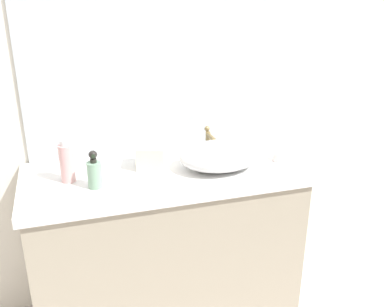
# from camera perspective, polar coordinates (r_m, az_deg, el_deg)

# --- Properties ---
(bathroom_wall_rear) EXTENTS (6.00, 0.06, 2.60)m
(bathroom_wall_rear) POSITION_cam_1_polar(r_m,az_deg,el_deg) (2.34, -3.08, 10.81)
(bathroom_wall_rear) COLOR silver
(bathroom_wall_rear) RESTS_ON ground
(vanity_counter) EXTENTS (1.34, 0.57, 0.88)m
(vanity_counter) POSITION_cam_1_polar(r_m,az_deg,el_deg) (2.35, -3.28, -11.91)
(vanity_counter) COLOR gray
(vanity_counter) RESTS_ON ground
(wall_mirror_panel) EXTENTS (1.25, 0.01, 1.17)m
(wall_mirror_panel) POSITION_cam_1_polar(r_m,az_deg,el_deg) (2.25, -5.64, 14.48)
(wall_mirror_panel) COLOR #B2BCC6
(wall_mirror_panel) RESTS_ON vanity_counter
(sink_basin) EXTENTS (0.40, 0.30, 0.13)m
(sink_basin) POSITION_cam_1_polar(r_m,az_deg,el_deg) (2.14, 3.56, -0.27)
(sink_basin) COLOR silver
(sink_basin) RESTS_ON vanity_counter
(faucet) EXTENTS (0.03, 0.12, 0.15)m
(faucet) POSITION_cam_1_polar(r_m,az_deg,el_deg) (2.28, 2.15, 1.86)
(faucet) COLOR olive
(faucet) RESTS_ON vanity_counter
(soap_dispenser) EXTENTS (0.06, 0.06, 0.17)m
(soap_dispenser) POSITION_cam_1_polar(r_m,az_deg,el_deg) (1.99, -12.41, -2.40)
(soap_dispenser) COLOR #7CA488
(soap_dispenser) RESTS_ON vanity_counter
(lotion_bottle) EXTENTS (0.07, 0.07, 0.20)m
(lotion_bottle) POSITION_cam_1_polar(r_m,az_deg,el_deg) (2.07, -15.77, -1.08)
(lotion_bottle) COLOR #D6A0A0
(lotion_bottle) RESTS_ON vanity_counter
(tissue_box) EXTENTS (0.16, 0.16, 0.15)m
(tissue_box) POSITION_cam_1_polar(r_m,az_deg,el_deg) (2.16, -5.35, -0.13)
(tissue_box) COLOR beige
(tissue_box) RESTS_ON vanity_counter
(candle_jar) EXTENTS (0.06, 0.06, 0.04)m
(candle_jar) POSITION_cam_1_polar(r_m,az_deg,el_deg) (2.28, 11.03, -0.40)
(candle_jar) COLOR silver
(candle_jar) RESTS_ON vanity_counter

